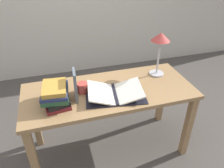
# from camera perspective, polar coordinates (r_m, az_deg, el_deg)

# --- Properties ---
(ground_plane) EXTENTS (12.00, 12.00, 0.00)m
(ground_plane) POSITION_cam_1_polar(r_m,az_deg,el_deg) (2.42, -0.63, -16.21)
(ground_plane) COLOR #47423D
(reading_desk) EXTENTS (1.51, 0.64, 0.74)m
(reading_desk) POSITION_cam_1_polar(r_m,az_deg,el_deg) (1.99, -0.74, -3.97)
(reading_desk) COLOR #937047
(reading_desk) RESTS_ON ground_plane
(open_book) EXTENTS (0.54, 0.40, 0.08)m
(open_book) POSITION_cam_1_polar(r_m,az_deg,el_deg) (1.85, 0.80, -2.34)
(open_book) COLOR black
(open_book) RESTS_ON reading_desk
(book_stack_tall) EXTENTS (0.23, 0.30, 0.17)m
(book_stack_tall) POSITION_cam_1_polar(r_m,az_deg,el_deg) (1.78, -14.59, -2.75)
(book_stack_tall) COLOR maroon
(book_stack_tall) RESTS_ON reading_desk
(book_standing_upright) EXTENTS (0.03, 0.15, 0.26)m
(book_standing_upright) POSITION_cam_1_polar(r_m,az_deg,el_deg) (1.78, -9.59, -0.32)
(book_standing_upright) COLOR slate
(book_standing_upright) RESTS_ON reading_desk
(reading_lamp) EXTENTS (0.18, 0.18, 0.42)m
(reading_lamp) POSITION_cam_1_polar(r_m,az_deg,el_deg) (2.07, 12.49, 10.62)
(reading_lamp) COLOR #ADADB2
(reading_lamp) RESTS_ON reading_desk
(coffee_mug) EXTENTS (0.12, 0.09, 0.09)m
(coffee_mug) POSITION_cam_1_polar(r_m,az_deg,el_deg) (1.89, -7.69, -0.93)
(coffee_mug) COLOR #B74238
(coffee_mug) RESTS_ON reading_desk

